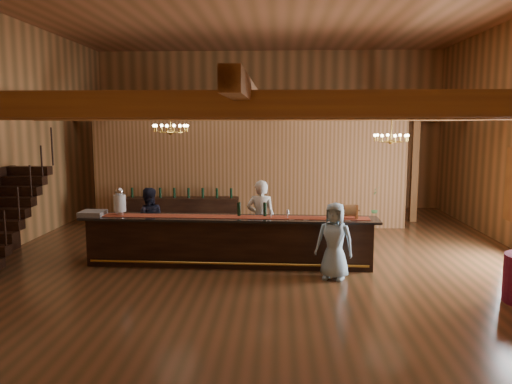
{
  "coord_description": "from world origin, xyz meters",
  "views": [
    {
      "loc": [
        0.38,
        -10.81,
        3.0
      ],
      "look_at": [
        -0.16,
        0.83,
        1.39
      ],
      "focal_mm": 35.0,
      "sensor_mm": 36.0,
      "label": 1
    }
  ],
  "objects_px": {
    "beverage_dispenser": "(120,202)",
    "guest": "(334,241)",
    "raffle_drum": "(350,211)",
    "tasting_bar": "(229,241)",
    "bartender": "(261,219)",
    "floor_plant": "(375,206)",
    "chandelier_left": "(171,128)",
    "chandelier_right": "(391,138)",
    "backbar_shelf": "(182,213)",
    "staff_second": "(148,221)"
  },
  "relations": [
    {
      "from": "beverage_dispenser",
      "to": "chandelier_right",
      "type": "distance_m",
      "value": 6.35
    },
    {
      "from": "chandelier_left",
      "to": "chandelier_right",
      "type": "bearing_deg",
      "value": 5.4
    },
    {
      "from": "raffle_drum",
      "to": "backbar_shelf",
      "type": "relative_size",
      "value": 0.11
    },
    {
      "from": "tasting_bar",
      "to": "bartender",
      "type": "xyz_separation_m",
      "value": [
        0.65,
        0.67,
        0.35
      ]
    },
    {
      "from": "beverage_dispenser",
      "to": "guest",
      "type": "height_order",
      "value": "beverage_dispenser"
    },
    {
      "from": "chandelier_left",
      "to": "guest",
      "type": "distance_m",
      "value": 4.59
    },
    {
      "from": "backbar_shelf",
      "to": "chandelier_left",
      "type": "distance_m",
      "value": 3.46
    },
    {
      "from": "tasting_bar",
      "to": "guest",
      "type": "distance_m",
      "value": 2.29
    },
    {
      "from": "chandelier_right",
      "to": "guest",
      "type": "distance_m",
      "value": 3.46
    },
    {
      "from": "backbar_shelf",
      "to": "bartender",
      "type": "relative_size",
      "value": 1.84
    },
    {
      "from": "beverage_dispenser",
      "to": "chandelier_left",
      "type": "height_order",
      "value": "chandelier_left"
    },
    {
      "from": "guest",
      "to": "backbar_shelf",
      "type": "bearing_deg",
      "value": 150.66
    },
    {
      "from": "staff_second",
      "to": "guest",
      "type": "relative_size",
      "value": 1.03
    },
    {
      "from": "chandelier_right",
      "to": "floor_plant",
      "type": "bearing_deg",
      "value": 85.84
    },
    {
      "from": "chandelier_left",
      "to": "bartender",
      "type": "relative_size",
      "value": 0.46
    },
    {
      "from": "bartender",
      "to": "chandelier_right",
      "type": "bearing_deg",
      "value": -157.11
    },
    {
      "from": "guest",
      "to": "staff_second",
      "type": "bearing_deg",
      "value": 177.45
    },
    {
      "from": "backbar_shelf",
      "to": "floor_plant",
      "type": "height_order",
      "value": "floor_plant"
    },
    {
      "from": "beverage_dispenser",
      "to": "chandelier_right",
      "type": "height_order",
      "value": "chandelier_right"
    },
    {
      "from": "backbar_shelf",
      "to": "guest",
      "type": "xyz_separation_m",
      "value": [
        3.83,
        -4.4,
        0.3
      ]
    },
    {
      "from": "chandelier_left",
      "to": "staff_second",
      "type": "height_order",
      "value": "chandelier_left"
    },
    {
      "from": "chandelier_left",
      "to": "guest",
      "type": "height_order",
      "value": "chandelier_left"
    },
    {
      "from": "bartender",
      "to": "floor_plant",
      "type": "bearing_deg",
      "value": -126.5
    },
    {
      "from": "beverage_dispenser",
      "to": "chandelier_right",
      "type": "bearing_deg",
      "value": 13.82
    },
    {
      "from": "raffle_drum",
      "to": "guest",
      "type": "height_order",
      "value": "guest"
    },
    {
      "from": "backbar_shelf",
      "to": "chandelier_left",
      "type": "xyz_separation_m",
      "value": [
        0.27,
        -2.45,
        2.43
      ]
    },
    {
      "from": "chandelier_left",
      "to": "floor_plant",
      "type": "relative_size",
      "value": 0.66
    },
    {
      "from": "beverage_dispenser",
      "to": "floor_plant",
      "type": "relative_size",
      "value": 0.49
    },
    {
      "from": "floor_plant",
      "to": "beverage_dispenser",
      "type": "bearing_deg",
      "value": -146.74
    },
    {
      "from": "staff_second",
      "to": "floor_plant",
      "type": "xyz_separation_m",
      "value": [
        5.8,
        3.37,
        -0.16
      ]
    },
    {
      "from": "chandelier_left",
      "to": "bartender",
      "type": "bearing_deg",
      "value": -11.97
    },
    {
      "from": "chandelier_right",
      "to": "backbar_shelf",
      "type": "bearing_deg",
      "value": 159.89
    },
    {
      "from": "bartender",
      "to": "floor_plant",
      "type": "relative_size",
      "value": 1.44
    },
    {
      "from": "bartender",
      "to": "staff_second",
      "type": "distance_m",
      "value": 2.59
    },
    {
      "from": "raffle_drum",
      "to": "beverage_dispenser",
      "type": "bearing_deg",
      "value": 177.31
    },
    {
      "from": "raffle_drum",
      "to": "chandelier_left",
      "type": "relative_size",
      "value": 0.42
    },
    {
      "from": "backbar_shelf",
      "to": "guest",
      "type": "bearing_deg",
      "value": -52.0
    },
    {
      "from": "beverage_dispenser",
      "to": "bartender",
      "type": "bearing_deg",
      "value": 10.48
    },
    {
      "from": "beverage_dispenser",
      "to": "raffle_drum",
      "type": "relative_size",
      "value": 1.76
    },
    {
      "from": "tasting_bar",
      "to": "bartender",
      "type": "bearing_deg",
      "value": 47.2
    },
    {
      "from": "beverage_dispenser",
      "to": "raffle_drum",
      "type": "xyz_separation_m",
      "value": [
        4.86,
        -0.23,
        -0.11
      ]
    },
    {
      "from": "tasting_bar",
      "to": "backbar_shelf",
      "type": "relative_size",
      "value": 1.94
    },
    {
      "from": "beverage_dispenser",
      "to": "chandelier_left",
      "type": "relative_size",
      "value": 0.75
    },
    {
      "from": "tasting_bar",
      "to": "bartender",
      "type": "height_order",
      "value": "bartender"
    },
    {
      "from": "beverage_dispenser",
      "to": "guest",
      "type": "distance_m",
      "value": 4.62
    },
    {
      "from": "tasting_bar",
      "to": "chandelier_right",
      "type": "height_order",
      "value": "chandelier_right"
    },
    {
      "from": "raffle_drum",
      "to": "guest",
      "type": "bearing_deg",
      "value": -117.93
    },
    {
      "from": "chandelier_right",
      "to": "guest",
      "type": "height_order",
      "value": "chandelier_right"
    },
    {
      "from": "bartender",
      "to": "backbar_shelf",
      "type": "bearing_deg",
      "value": -45.0
    },
    {
      "from": "raffle_drum",
      "to": "guest",
      "type": "relative_size",
      "value": 0.23
    }
  ]
}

